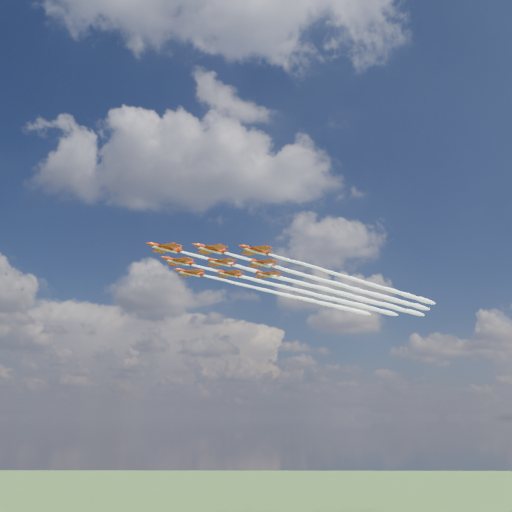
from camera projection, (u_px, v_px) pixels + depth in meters
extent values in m
cylinder|color=#AF2509|center=(165.00, 248.00, 128.13)|extent=(6.47, 6.23, 1.09)
cone|color=#AF2509|center=(148.00, 243.00, 124.94)|extent=(2.18, 2.15, 1.09)
cone|color=#AF2509|center=(180.00, 252.00, 131.13)|extent=(1.75, 1.74, 0.99)
ellipsoid|color=black|center=(159.00, 244.00, 126.99)|extent=(2.11, 2.07, 0.71)
cube|color=#AF2509|center=(167.00, 248.00, 128.43)|extent=(8.55, 8.76, 0.14)
cube|color=#AF2509|center=(178.00, 251.00, 130.68)|extent=(3.45, 3.53, 0.12)
cube|color=#AF2509|center=(179.00, 248.00, 131.09)|extent=(1.24, 1.19, 1.78)
cube|color=white|center=(165.00, 250.00, 127.98)|extent=(5.98, 5.74, 0.12)
cylinder|color=#AF2509|center=(210.00, 249.00, 128.97)|extent=(6.47, 6.23, 1.09)
cone|color=#AF2509|center=(195.00, 245.00, 125.78)|extent=(2.18, 2.15, 1.09)
cone|color=#AF2509|center=(224.00, 253.00, 131.98)|extent=(1.75, 1.74, 0.99)
ellipsoid|color=black|center=(204.00, 246.00, 127.83)|extent=(2.11, 2.07, 0.71)
cube|color=#AF2509|center=(212.00, 250.00, 129.28)|extent=(8.55, 8.76, 0.14)
cube|color=#AF2509|center=(222.00, 252.00, 131.53)|extent=(3.45, 3.53, 0.12)
cube|color=#AF2509|center=(223.00, 249.00, 131.93)|extent=(1.24, 1.19, 1.78)
cube|color=white|center=(210.00, 251.00, 128.82)|extent=(5.98, 5.74, 0.12)
cylinder|color=#AF2509|center=(178.00, 261.00, 139.07)|extent=(6.47, 6.23, 1.09)
cone|color=#AF2509|center=(163.00, 258.00, 135.88)|extent=(2.18, 2.15, 1.09)
cone|color=#AF2509|center=(192.00, 265.00, 142.07)|extent=(1.75, 1.74, 0.99)
ellipsoid|color=black|center=(173.00, 258.00, 137.93)|extent=(2.11, 2.07, 0.71)
cube|color=#AF2509|center=(180.00, 262.00, 139.38)|extent=(8.55, 8.76, 0.14)
cube|color=#AF2509|center=(190.00, 264.00, 141.63)|extent=(3.45, 3.53, 0.12)
cube|color=#AF2509|center=(191.00, 261.00, 142.03)|extent=(1.24, 1.19, 1.78)
cube|color=white|center=(178.00, 263.00, 138.92)|extent=(5.98, 5.74, 0.12)
cylinder|color=#AF2509|center=(255.00, 250.00, 129.82)|extent=(6.47, 6.23, 1.09)
cone|color=#AF2509|center=(241.00, 246.00, 126.63)|extent=(2.18, 2.15, 1.09)
cone|color=#AF2509|center=(268.00, 254.00, 132.82)|extent=(1.75, 1.74, 0.99)
ellipsoid|color=black|center=(250.00, 247.00, 128.68)|extent=(2.11, 2.07, 0.71)
cube|color=#AF2509|center=(257.00, 251.00, 130.12)|extent=(8.55, 8.76, 0.14)
cube|color=#AF2509|center=(266.00, 253.00, 132.37)|extent=(3.45, 3.53, 0.12)
cube|color=#AF2509|center=(267.00, 250.00, 132.78)|extent=(1.24, 1.19, 1.78)
cube|color=white|center=(255.00, 252.00, 129.67)|extent=(5.98, 5.74, 0.12)
cylinder|color=#AF2509|center=(220.00, 262.00, 139.92)|extent=(6.47, 6.23, 1.09)
cone|color=#AF2509|center=(206.00, 259.00, 136.73)|extent=(2.18, 2.15, 1.09)
cone|color=#AF2509|center=(233.00, 265.00, 142.92)|extent=(1.75, 1.74, 0.99)
ellipsoid|color=black|center=(215.00, 259.00, 138.78)|extent=(2.11, 2.07, 0.71)
cube|color=#AF2509|center=(222.00, 263.00, 140.22)|extent=(8.55, 8.76, 0.14)
cube|color=#AF2509|center=(231.00, 265.00, 142.47)|extent=(3.45, 3.53, 0.12)
cube|color=#AF2509|center=(232.00, 262.00, 142.88)|extent=(1.24, 1.19, 1.78)
cube|color=white|center=(220.00, 264.00, 139.77)|extent=(5.98, 5.74, 0.12)
cylinder|color=#AF2509|center=(190.00, 273.00, 150.02)|extent=(6.47, 6.23, 1.09)
cone|color=#AF2509|center=(176.00, 270.00, 146.83)|extent=(2.18, 2.15, 1.09)
cone|color=#AF2509|center=(202.00, 276.00, 153.02)|extent=(1.75, 1.74, 0.99)
ellipsoid|color=black|center=(185.00, 270.00, 148.88)|extent=(2.11, 2.07, 0.71)
cube|color=#AF2509|center=(191.00, 273.00, 150.32)|extent=(8.55, 8.76, 0.14)
cube|color=#AF2509|center=(200.00, 275.00, 152.57)|extent=(3.45, 3.53, 0.12)
cube|color=#AF2509|center=(201.00, 272.00, 152.98)|extent=(1.24, 1.19, 1.78)
cube|color=white|center=(190.00, 274.00, 149.87)|extent=(5.98, 5.74, 0.12)
cylinder|color=#AF2509|center=(261.00, 263.00, 140.76)|extent=(6.47, 6.23, 1.09)
cone|color=#AF2509|center=(249.00, 260.00, 137.57)|extent=(2.18, 2.15, 1.09)
cone|color=#AF2509|center=(273.00, 266.00, 143.77)|extent=(1.75, 1.74, 0.99)
ellipsoid|color=black|center=(256.00, 260.00, 139.62)|extent=(2.11, 2.07, 0.71)
cube|color=#AF2509|center=(263.00, 264.00, 141.07)|extent=(8.55, 8.76, 0.14)
cube|color=#AF2509|center=(271.00, 266.00, 143.32)|extent=(3.45, 3.53, 0.12)
cube|color=#AF2509|center=(272.00, 263.00, 143.72)|extent=(1.24, 1.19, 1.78)
cube|color=white|center=(262.00, 265.00, 140.61)|extent=(5.98, 5.74, 0.12)
cylinder|color=#AF2509|center=(229.00, 273.00, 150.86)|extent=(6.47, 6.23, 1.09)
cone|color=#AF2509|center=(216.00, 270.00, 147.67)|extent=(2.18, 2.15, 1.09)
cone|color=#AF2509|center=(240.00, 276.00, 153.87)|extent=(1.75, 1.74, 0.99)
ellipsoid|color=black|center=(224.00, 271.00, 149.72)|extent=(2.11, 2.07, 0.71)
cube|color=#AF2509|center=(230.00, 274.00, 151.17)|extent=(8.55, 8.76, 0.14)
cube|color=#AF2509|center=(238.00, 276.00, 153.42)|extent=(3.45, 3.53, 0.12)
cube|color=#AF2509|center=(239.00, 273.00, 153.82)|extent=(1.24, 1.19, 1.78)
cube|color=white|center=(229.00, 275.00, 150.71)|extent=(5.98, 5.74, 0.12)
cylinder|color=#AF2509|center=(267.00, 274.00, 151.71)|extent=(6.47, 6.23, 1.09)
cone|color=#AF2509|center=(255.00, 271.00, 148.52)|extent=(2.18, 2.15, 1.09)
cone|color=#AF2509|center=(278.00, 277.00, 154.71)|extent=(1.75, 1.74, 0.99)
ellipsoid|color=black|center=(262.00, 272.00, 150.57)|extent=(2.11, 2.07, 0.71)
cube|color=#AF2509|center=(268.00, 275.00, 152.01)|extent=(8.55, 8.76, 0.14)
cube|color=#AF2509|center=(276.00, 277.00, 154.26)|extent=(3.45, 3.53, 0.12)
cube|color=#AF2509|center=(276.00, 274.00, 154.67)|extent=(1.24, 1.19, 1.78)
cube|color=white|center=(267.00, 276.00, 151.56)|extent=(5.98, 5.74, 0.12)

